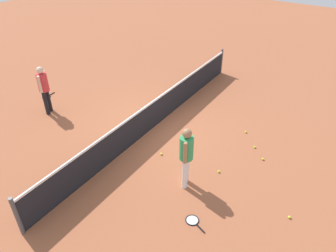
% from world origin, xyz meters
% --- Properties ---
extents(ground_plane, '(40.00, 40.00, 0.00)m').
position_xyz_m(ground_plane, '(0.00, 0.00, 0.00)').
color(ground_plane, '#9E5638').
extents(court_net, '(10.09, 0.09, 1.07)m').
position_xyz_m(court_net, '(0.00, 0.00, 0.50)').
color(court_net, '#4C4C51').
rests_on(court_net, ground_plane).
extents(player_near_side, '(0.52, 0.44, 1.70)m').
position_xyz_m(player_near_side, '(-1.76, -2.19, 1.01)').
color(player_near_side, white).
rests_on(player_near_side, ground_plane).
extents(player_far_side, '(0.50, 0.46, 1.70)m').
position_xyz_m(player_far_side, '(-1.27, 3.59, 1.01)').
color(player_far_side, black).
rests_on(player_far_side, ground_plane).
extents(tennis_racket_near_player, '(0.41, 0.60, 0.03)m').
position_xyz_m(tennis_racket_near_player, '(-2.71, -2.95, 0.01)').
color(tennis_racket_near_player, black).
rests_on(tennis_racket_near_player, ground_plane).
extents(tennis_racket_far_player, '(0.60, 0.34, 0.03)m').
position_xyz_m(tennis_racket_far_player, '(-0.59, 4.57, 0.01)').
color(tennis_racket_far_player, black).
rests_on(tennis_racket_far_player, ground_plane).
extents(tennis_ball_near_player, '(0.07, 0.07, 0.07)m').
position_xyz_m(tennis_ball_near_player, '(1.27, -2.64, 0.03)').
color(tennis_ball_near_player, '#C6E033').
rests_on(tennis_ball_near_player, ground_plane).
extents(tennis_ball_by_net, '(0.07, 0.07, 0.07)m').
position_xyz_m(tennis_ball_by_net, '(-1.11, -1.02, 0.03)').
color(tennis_ball_by_net, '#C6E033').
rests_on(tennis_ball_by_net, ground_plane).
extents(tennis_ball_midcourt, '(0.07, 0.07, 0.07)m').
position_xyz_m(tennis_ball_midcourt, '(0.26, -3.55, 0.03)').
color(tennis_ball_midcourt, '#C6E033').
rests_on(tennis_ball_midcourt, ground_plane).
extents(tennis_ball_baseline, '(0.07, 0.07, 0.07)m').
position_xyz_m(tennis_ball_baseline, '(-1.43, -4.76, 0.03)').
color(tennis_ball_baseline, '#C6E033').
rests_on(tennis_ball_baseline, ground_plane).
extents(tennis_ball_stray_left, '(0.07, 0.07, 0.07)m').
position_xyz_m(tennis_ball_stray_left, '(0.66, -3.16, 0.03)').
color(tennis_ball_stray_left, '#C6E033').
rests_on(tennis_ball_stray_left, ground_plane).
extents(tennis_ball_stray_right, '(0.07, 0.07, 0.07)m').
position_xyz_m(tennis_ball_stray_right, '(-0.90, -2.73, 0.03)').
color(tennis_ball_stray_right, '#C6E033').
rests_on(tennis_ball_stray_right, ground_plane).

